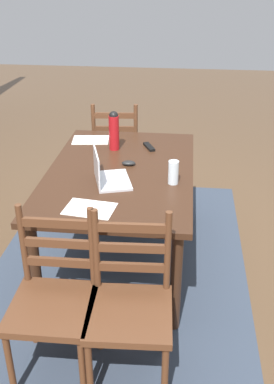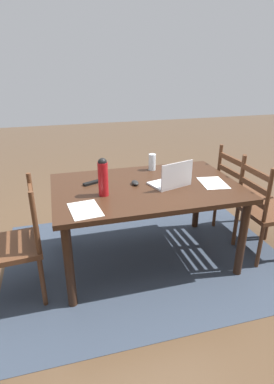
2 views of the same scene
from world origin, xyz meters
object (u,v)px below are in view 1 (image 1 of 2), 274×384
Objects in this scene: chair_left_near at (130,307)px; laptop at (106,174)px; chair_right_far at (117,149)px; computer_mouse at (129,163)px; dining_table at (121,181)px; water_bottle at (114,130)px; tv_remote at (149,147)px; drinking_glass at (173,172)px; chair_left_far at (54,301)px.

chair_left_near is 0.98m from laptop.
computer_mouse is at bearing -166.00° from chair_right_far.
dining_table is 1.12m from chair_left_near.
water_bottle reaches higher than computer_mouse.
dining_table is at bearing -169.46° from chair_right_far.
chair_right_far is 0.80m from tv_remote.
laptop is 0.32m from computer_mouse.
drinking_glass is at bearing -139.18° from water_bottle.
chair_right_far is (2.17, -0.00, 0.00)m from chair_left_far.
laptop reaches higher than chair_left_far.
chair_left_near is 1.57m from water_bottle.
chair_right_far is 5.95× the size of drinking_glass.
tv_remote is (1.53, 0.04, 0.30)m from chair_left_near.
water_bottle reaches higher than tv_remote.
chair_right_far is at bearing 10.54° from dining_table.
tv_remote is (1.53, -0.37, 0.30)m from chair_left_far.
chair_right_far is (1.09, 0.20, -0.20)m from dining_table.
dining_table is 1.12m from chair_right_far.
chair_right_far is 1.35m from laptop.
water_bottle is at bearing -12.63° from tv_remote.
chair_right_far is at bearing 10.57° from chair_left_near.
computer_mouse is at bearing 47.42° from tv_remote.
tv_remote is at bearing -150.30° from chair_right_far.
chair_left_near reaches higher than computer_mouse.
dining_table is 0.47m from water_bottle.
chair_left_far is at bearing 176.09° from water_bottle.
chair_left_near is (-1.09, -0.20, -0.20)m from dining_table.
water_bottle is (0.39, 0.11, 0.25)m from dining_table.
chair_left_far reaches higher than drinking_glass.
laptop is 0.69m from tv_remote.
chair_left_near is at bearing -169.43° from chair_right_far.
chair_right_far is at bearing -84.52° from tv_remote.
chair_right_far is 1.07m from computer_mouse.
chair_left_far reaches higher than tv_remote.
chair_left_far is 9.50× the size of computer_mouse.
water_bottle is (1.48, 0.31, 0.45)m from chair_left_near.
dining_table is 1.68× the size of chair_right_far.
dining_table is at bearing 151.43° from computer_mouse.
chair_right_far is 1.00× the size of chair_left_near.
computer_mouse is at bearing -153.09° from water_bottle.
dining_table is at bearing 10.61° from chair_left_near.
computer_mouse is (0.09, -0.05, 0.10)m from dining_table.
tv_remote is (0.36, -0.12, -0.01)m from computer_mouse.
laptop is 0.61m from water_bottle.
chair_left_far is 5.95× the size of drinking_glass.
drinking_glass is (0.91, -0.59, 0.37)m from chair_left_far.
dining_table is at bearing 65.50° from drinking_glass.
laptop is (0.88, 0.27, 0.34)m from chair_left_near.
chair_left_far is at bearing 89.99° from chair_left_near.
water_bottle is 1.93× the size of drinking_glass.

